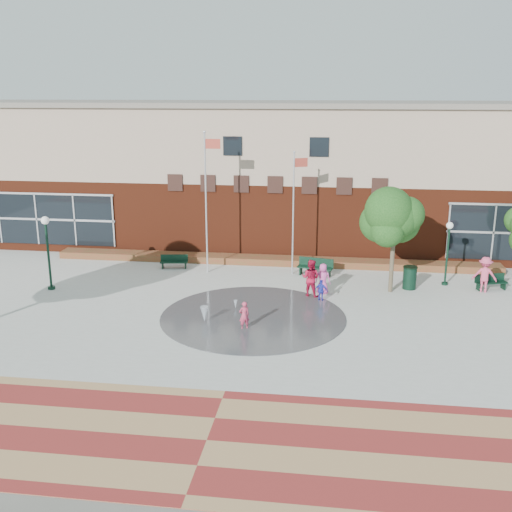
# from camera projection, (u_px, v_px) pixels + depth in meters

# --- Properties ---
(ground) EXTENTS (120.00, 120.00, 0.00)m
(ground) POSITION_uv_depth(u_px,v_px,m) (243.00, 344.00, 24.26)
(ground) COLOR #666056
(ground) RESTS_ON ground
(plaza_concrete) EXTENTS (46.00, 18.00, 0.01)m
(plaza_concrete) POSITION_uv_depth(u_px,v_px,m) (256.00, 309.00, 28.08)
(plaza_concrete) COLOR #A8A8A0
(plaza_concrete) RESTS_ON ground
(paver_band) EXTENTS (46.00, 6.00, 0.01)m
(paver_band) POSITION_uv_depth(u_px,v_px,m) (207.00, 441.00, 17.58)
(paver_band) COLOR maroon
(paver_band) RESTS_ON ground
(splash_pad) EXTENTS (8.40, 8.40, 0.01)m
(splash_pad) POSITION_uv_depth(u_px,v_px,m) (253.00, 317.00, 27.12)
(splash_pad) COLOR #383A3D
(splash_pad) RESTS_ON ground
(library_building) EXTENTS (44.40, 10.40, 9.20)m
(library_building) POSITION_uv_depth(u_px,v_px,m) (283.00, 172.00, 39.70)
(library_building) COLOR #5B2110
(library_building) RESTS_ON ground
(flower_bed) EXTENTS (26.00, 1.20, 0.40)m
(flower_bed) POSITION_uv_depth(u_px,v_px,m) (273.00, 264.00, 35.34)
(flower_bed) COLOR maroon
(flower_bed) RESTS_ON ground
(flagpole_left) EXTENTS (0.92, 0.15, 7.86)m
(flagpole_left) POSITION_uv_depth(u_px,v_px,m) (207.00, 196.00, 32.55)
(flagpole_left) COLOR silver
(flagpole_left) RESTS_ON ground
(flagpole_right) EXTENTS (0.78, 0.40, 6.83)m
(flagpole_right) POSITION_uv_depth(u_px,v_px,m) (294.00, 207.00, 32.42)
(flagpole_right) COLOR silver
(flagpole_right) RESTS_ON ground
(lamp_left) EXTENTS (0.41, 0.41, 3.84)m
(lamp_left) POSITION_uv_depth(u_px,v_px,m) (47.00, 245.00, 30.23)
(lamp_left) COLOR black
(lamp_left) RESTS_ON ground
(lamp_right) EXTENTS (0.36, 0.36, 3.40)m
(lamp_right) POSITION_uv_depth(u_px,v_px,m) (448.00, 246.00, 31.00)
(lamp_right) COLOR black
(lamp_right) RESTS_ON ground
(bench_left) EXTENTS (1.62, 0.66, 0.79)m
(bench_left) POSITION_uv_depth(u_px,v_px,m) (174.00, 264.00, 34.40)
(bench_left) COLOR black
(bench_left) RESTS_ON ground
(bench_mid) EXTENTS (2.02, 0.93, 0.98)m
(bench_mid) POSITION_uv_depth(u_px,v_px,m) (315.00, 270.00, 33.04)
(bench_mid) COLOR black
(bench_mid) RESTS_ON ground
(bench_right) EXTENTS (1.71, 0.93, 0.83)m
(bench_right) POSITION_uv_depth(u_px,v_px,m) (491.00, 285.00, 30.70)
(bench_right) COLOR black
(bench_right) RESTS_ON ground
(trash_can) EXTENTS (0.73, 0.73, 1.20)m
(trash_can) POSITION_uv_depth(u_px,v_px,m) (410.00, 278.00, 30.78)
(trash_can) COLOR black
(trash_can) RESTS_ON ground
(tree_mid) EXTENTS (3.12, 3.12, 5.26)m
(tree_mid) POSITION_uv_depth(u_px,v_px,m) (395.00, 218.00, 29.47)
(tree_mid) COLOR #423829
(tree_mid) RESTS_ON ground
(water_jet_a) EXTENTS (0.36, 0.36, 0.70)m
(water_jet_a) POSITION_uv_depth(u_px,v_px,m) (205.00, 322.00, 26.50)
(water_jet_a) COLOR white
(water_jet_a) RESTS_ON ground
(water_jet_b) EXTENTS (0.18, 0.18, 0.40)m
(water_jet_b) POSITION_uv_depth(u_px,v_px,m) (236.00, 309.00, 28.11)
(water_jet_b) COLOR white
(water_jet_b) RESTS_ON ground
(child_splash) EXTENTS (0.54, 0.47, 1.25)m
(child_splash) POSITION_uv_depth(u_px,v_px,m) (244.00, 316.00, 25.59)
(child_splash) COLOR #C03856
(child_splash) RESTS_ON ground
(adult_red) EXTENTS (1.09, 0.95, 1.90)m
(adult_red) POSITION_uv_depth(u_px,v_px,m) (311.00, 278.00, 29.61)
(adult_red) COLOR #AA1231
(adult_red) RESTS_ON ground
(adult_pink) EXTENTS (0.83, 0.59, 1.58)m
(adult_pink) POSITION_uv_depth(u_px,v_px,m) (323.00, 279.00, 30.01)
(adult_pink) COLOR #CE4A9A
(adult_pink) RESTS_ON ground
(child_blue) EXTENTS (0.68, 0.43, 1.09)m
(child_blue) POSITION_uv_depth(u_px,v_px,m) (321.00, 291.00, 29.02)
(child_blue) COLOR #2A37C1
(child_blue) RESTS_ON ground
(person_bench) EXTENTS (1.31, 0.93, 1.84)m
(person_bench) POSITION_uv_depth(u_px,v_px,m) (485.00, 275.00, 30.23)
(person_bench) COLOR #CD4569
(person_bench) RESTS_ON ground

